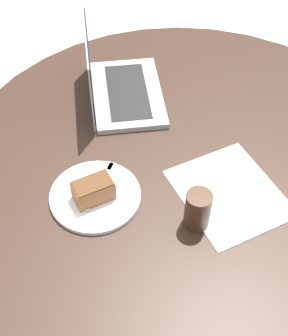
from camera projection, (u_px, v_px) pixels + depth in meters
ground_plane at (176, 286)px, 1.85m from camera, size 12.00×12.00×0.00m
dining_table at (186, 189)px, 1.39m from camera, size 1.33×1.33×0.74m
paper_document at (229, 193)px, 1.22m from camera, size 0.37×0.35×0.00m
plate at (95, 196)px, 1.20m from camera, size 0.24×0.24×0.01m
cake_slice at (93, 190)px, 1.17m from camera, size 0.10×0.12×0.06m
fork at (103, 181)px, 1.23m from camera, size 0.06×0.17×0.00m
coffee_glass at (198, 210)px, 1.12m from camera, size 0.06×0.06×0.11m
laptop at (117, 86)px, 1.44m from camera, size 0.38×0.39×0.23m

